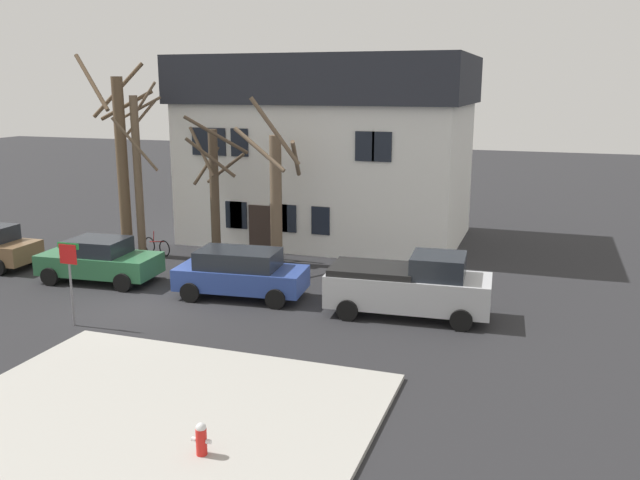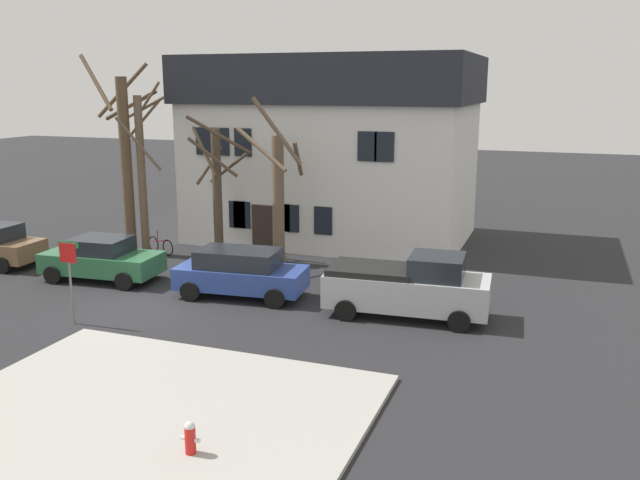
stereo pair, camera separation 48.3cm
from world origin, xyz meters
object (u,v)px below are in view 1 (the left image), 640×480
street_sign_pole (69,268)px  bicycle_leaning (157,246)px  car_green_sedan (100,260)px  pickup_truck_silver (410,286)px  tree_bare_near (121,159)px  car_blue_wagon (240,273)px  tree_bare_mid (138,169)px  tree_bare_end (276,192)px  building_main (329,148)px  tree_bare_far (214,188)px  fire_hydrant (201,438)px

street_sign_pole → bicycle_leaning: street_sign_pole is taller
car_green_sedan → pickup_truck_silver: bearing=-0.2°
tree_bare_near → car_blue_wagon: (7.32, -3.89, -3.29)m
tree_bare_mid → bicycle_leaning: bearing=12.2°
tree_bare_mid → car_blue_wagon: 8.36m
tree_bare_end → car_blue_wagon: tree_bare_end is taller
car_blue_wagon → street_sign_pole: street_sign_pole is taller
building_main → tree_bare_near: bearing=-139.8°
building_main → tree_bare_far: 6.74m
building_main → car_blue_wagon: 10.61m
car_green_sedan → fire_hydrant: (9.61, -9.75, -0.36)m
pickup_truck_silver → street_sign_pole: 10.50m
tree_bare_near → fire_hydrant: (11.10, -13.61, -3.70)m
tree_bare_far → pickup_truck_silver: bearing=-24.6°
tree_bare_end → car_green_sedan: (-5.30, -4.53, -2.17)m
tree_bare_far → tree_bare_end: (2.56, 0.42, -0.10)m
tree_bare_mid → fire_hydrant: size_ratio=10.85×
building_main → pickup_truck_silver: (6.00, -10.04, -3.33)m
tree_bare_mid → tree_bare_end: (6.16, 0.42, -0.75)m
street_sign_pole → tree_bare_end: bearing=70.6°
building_main → car_blue_wagon: building_main is taller
building_main → fire_hydrant: 20.49m
bicycle_leaning → tree_bare_near: bearing=-163.4°
car_green_sedan → car_blue_wagon: (5.83, -0.03, 0.05)m
car_blue_wagon → pickup_truck_silver: pickup_truck_silver is taller
tree_bare_near → pickup_truck_silver: size_ratio=1.61×
car_blue_wagon → car_green_sedan: bearing=179.7°
tree_bare_mid → fire_hydrant: bearing=-52.9°
tree_bare_far → car_blue_wagon: 5.62m
car_blue_wagon → tree_bare_end: bearing=96.6°
tree_bare_far → street_sign_pole: bearing=-93.7°
tree_bare_near → car_blue_wagon: bearing=-28.0°
tree_bare_far → fire_hydrant: size_ratio=9.00×
tree_bare_mid → street_sign_pole: (3.05, -8.38, -1.91)m
building_main → pickup_truck_silver: bearing=-59.1°
tree_bare_mid → car_blue_wagon: bearing=-31.7°
tree_bare_near → tree_bare_end: 6.93m
tree_bare_mid → tree_bare_near: bearing=-159.2°
tree_bare_end → car_blue_wagon: 5.05m
tree_bare_near → pickup_truck_silver: tree_bare_near is taller
tree_bare_mid → pickup_truck_silver: bearing=-18.2°
tree_bare_end → street_sign_pole: (-3.11, -8.80, -1.16)m
pickup_truck_silver → fire_hydrant: pickup_truck_silver is taller
tree_bare_near → tree_bare_mid: (0.64, 0.24, -0.43)m
building_main → tree_bare_end: size_ratio=1.91×
tree_bare_far → fire_hydrant: bearing=-63.6°
tree_bare_near → tree_bare_far: tree_bare_near is taller
tree_bare_mid → fire_hydrant: tree_bare_mid is taller
tree_bare_far → pickup_truck_silver: size_ratio=1.16×
street_sign_pole → bicycle_leaning: size_ratio=1.58×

